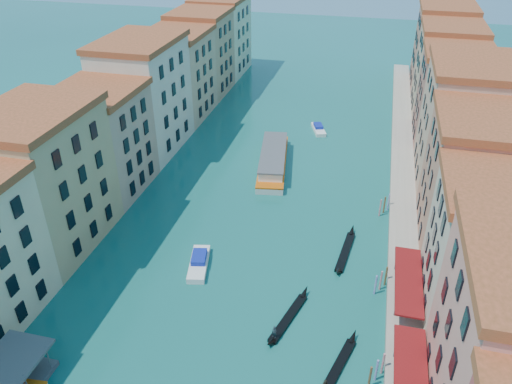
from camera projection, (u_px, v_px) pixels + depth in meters
left_bank_palazzos at (129, 112)px, 87.57m from camera, size 12.80×128.40×21.00m
right_bank_palazzos at (465, 145)px, 76.35m from camera, size 12.80×128.40×21.00m
quay at (403, 190)px, 82.77m from camera, size 4.00×140.00×1.00m
mooring_poles_right at (377, 350)px, 52.87m from camera, size 1.44×54.24×3.20m
vaporetto_far at (273, 159)px, 90.30m from camera, size 7.64×20.86×3.03m
gondola_fore at (288, 317)px, 58.23m from camera, size 3.76×10.90×2.21m
gondola_right at (337, 368)px, 52.00m from camera, size 3.78×10.64×2.17m
gondola_far at (346, 250)px, 69.14m from camera, size 2.18×11.76×1.67m
motorboat_mid at (199, 262)px, 66.50m from camera, size 3.75×7.56×1.50m
motorboat_far at (318, 129)px, 104.12m from camera, size 3.96×6.62×1.31m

